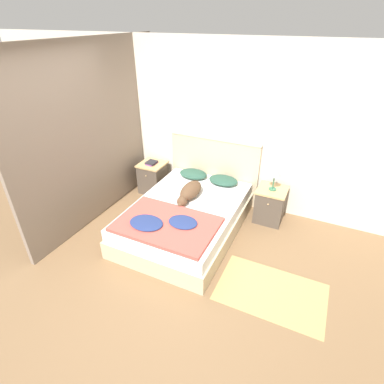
{
  "coord_description": "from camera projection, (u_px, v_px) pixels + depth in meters",
  "views": [
    {
      "loc": [
        1.64,
        -2.2,
        2.77
      ],
      "look_at": [
        0.03,
        1.21,
        0.54
      ],
      "focal_mm": 28.0,
      "sensor_mm": 36.0,
      "label": 1
    }
  ],
  "objects": [
    {
      "name": "pillow_right",
      "position": [
        223.0,
        180.0,
        4.77
      ],
      "size": [
        0.47,
        0.33,
        0.12
      ],
      "color": "#284C3D",
      "rests_on": "bed"
    },
    {
      "name": "ground_plane",
      "position": [
        148.0,
        274.0,
        3.72
      ],
      "size": [
        16.0,
        16.0,
        0.0
      ],
      "primitive_type": "plane",
      "color": "brown"
    },
    {
      "name": "book_stack",
      "position": [
        152.0,
        163.0,
        5.19
      ],
      "size": [
        0.17,
        0.21,
        0.04
      ],
      "color": "#703D7F",
      "rests_on": "nightstand_left"
    },
    {
      "name": "bed",
      "position": [
        186.0,
        218.0,
        4.38
      ],
      "size": [
        1.45,
        2.06,
        0.44
      ],
      "color": "#C6B28E",
      "rests_on": "ground_plane"
    },
    {
      "name": "wall_back",
      "position": [
        215.0,
        125.0,
        4.73
      ],
      "size": [
        9.0,
        0.06,
        2.55
      ],
      "color": "beige",
      "rests_on": "ground_plane"
    },
    {
      "name": "headboard",
      "position": [
        214.0,
        168.0,
        5.02
      ],
      "size": [
        1.53,
        0.06,
        1.1
      ],
      "color": "#C6B28E",
      "rests_on": "ground_plane"
    },
    {
      "name": "rug",
      "position": [
        271.0,
        292.0,
        3.47
      ],
      "size": [
        1.22,
        0.79,
        0.0
      ],
      "color": "tan",
      "rests_on": "ground_plane"
    },
    {
      "name": "table_lamp",
      "position": [
        275.0,
        173.0,
        4.29
      ],
      "size": [
        0.17,
        0.17,
        0.37
      ],
      "color": "#336B4C",
      "rests_on": "nightstand_right"
    },
    {
      "name": "dog",
      "position": [
        190.0,
        191.0,
        4.4
      ],
      "size": [
        0.25,
        0.72,
        0.21
      ],
      "color": "brown",
      "rests_on": "bed"
    },
    {
      "name": "nightstand_left",
      "position": [
        153.0,
        177.0,
        5.36
      ],
      "size": [
        0.43,
        0.45,
        0.55
      ],
      "color": "#4C4238",
      "rests_on": "ground_plane"
    },
    {
      "name": "quilt",
      "position": [
        166.0,
        224.0,
        3.82
      ],
      "size": [
        1.27,
        0.86,
        0.09
      ],
      "color": "#BC4C42",
      "rests_on": "bed"
    },
    {
      "name": "nightstand_right",
      "position": [
        270.0,
        204.0,
        4.58
      ],
      "size": [
        0.43,
        0.45,
        0.55
      ],
      "color": "#4C4238",
      "rests_on": "ground_plane"
    },
    {
      "name": "wall_side_left",
      "position": [
        98.0,
        133.0,
        4.42
      ],
      "size": [
        0.06,
        3.1,
        2.55
      ],
      "color": "gray",
      "rests_on": "ground_plane"
    },
    {
      "name": "pillow_left",
      "position": [
        193.0,
        174.0,
        4.97
      ],
      "size": [
        0.47,
        0.33,
        0.12
      ],
      "color": "#284C3D",
      "rests_on": "bed"
    }
  ]
}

